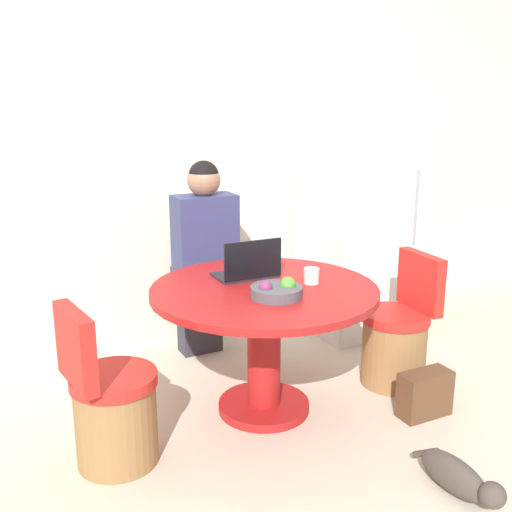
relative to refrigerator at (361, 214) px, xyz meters
name	(u,v)px	position (x,y,z in m)	size (l,w,h in m)	color
ground_plane	(273,431)	(-1.29, -1.05, -0.89)	(12.00, 12.00, 0.00)	beige
wall_back	(176,162)	(-1.29, 0.38, 0.41)	(7.00, 0.06, 2.60)	beige
refrigerator	(361,214)	(0.00, 0.00, 0.00)	(0.75, 0.68, 1.78)	white
dining_table	(264,321)	(-1.23, -0.83, -0.35)	(1.24, 1.24, 0.74)	maroon
chair_right_side	(397,340)	(-0.34, -0.88, -0.61)	(0.42, 0.41, 0.82)	olive
chair_left_side	(112,410)	(-2.12, -0.95, -0.61)	(0.43, 0.42, 0.82)	olive
person_seated	(203,252)	(-1.25, 0.01, -0.15)	(0.40, 0.37, 1.35)	#2D2D38
laptop	(248,269)	(-1.24, -0.64, -0.10)	(0.35, 0.22, 0.23)	#232328
fruit_bowl	(277,291)	(-1.25, -1.00, -0.12)	(0.27, 0.27, 0.10)	#4C4C56
coffee_cup	(311,276)	(-0.97, -0.88, -0.11)	(0.09, 0.09, 0.09)	white
cat	(458,477)	(-0.80, -1.89, -0.80)	(0.15, 0.51, 0.17)	#473D38
handbag	(425,394)	(-0.46, -1.28, -0.76)	(0.30, 0.14, 0.26)	brown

